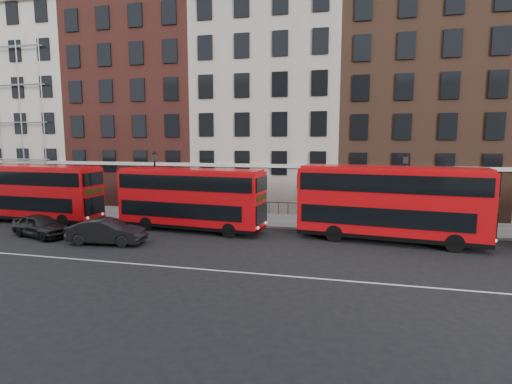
% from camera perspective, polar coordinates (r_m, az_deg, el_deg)
% --- Properties ---
extents(ground, '(120.00, 120.00, 0.00)m').
position_cam_1_polar(ground, '(22.19, -6.95, -9.23)').
color(ground, black).
rests_on(ground, ground).
extents(pavement, '(80.00, 5.00, 0.15)m').
position_cam_1_polar(pavement, '(31.93, -0.32, -3.88)').
color(pavement, gray).
rests_on(pavement, ground).
extents(kerb, '(80.00, 0.30, 0.16)m').
position_cam_1_polar(kerb, '(29.56, -1.49, -4.79)').
color(kerb, gray).
rests_on(kerb, ground).
extents(road_centre_line, '(70.00, 0.12, 0.01)m').
position_cam_1_polar(road_centre_line, '(20.42, -8.95, -10.75)').
color(road_centre_line, white).
rests_on(road_centre_line, ground).
extents(building_terrace, '(64.00, 11.95, 22.00)m').
position_cam_1_polar(building_terrace, '(38.76, 1.92, 13.22)').
color(building_terrace, beige).
rests_on(building_terrace, ground).
extents(bus_a, '(10.56, 2.98, 4.39)m').
position_cam_1_polar(bus_a, '(35.24, -28.88, 0.02)').
color(bus_a, red).
rests_on(bus_a, ground).
extents(bus_b, '(10.58, 3.46, 4.37)m').
position_cam_1_polar(bus_b, '(28.25, -9.33, -0.80)').
color(bus_b, red).
rests_on(bus_b, ground).
extents(bus_c, '(11.49, 4.05, 4.73)m').
position_cam_1_polar(bus_c, '(26.12, 18.52, -1.33)').
color(bus_c, red).
rests_on(bus_c, ground).
extents(car_rear, '(4.70, 2.93, 1.49)m').
position_cam_1_polar(car_rear, '(29.91, -28.39, -4.25)').
color(car_rear, black).
rests_on(car_rear, ground).
extents(car_front, '(4.81, 2.12, 1.54)m').
position_cam_1_polar(car_front, '(26.25, -20.56, -5.30)').
color(car_front, black).
rests_on(car_front, ground).
extents(lamp_post_left, '(0.44, 0.44, 5.33)m').
position_cam_1_polar(lamp_post_left, '(32.74, -14.19, 1.50)').
color(lamp_post_left, black).
rests_on(lamp_post_left, pavement).
extents(lamp_post_right, '(0.44, 0.44, 5.33)m').
position_cam_1_polar(lamp_post_right, '(29.46, 20.42, 0.61)').
color(lamp_post_right, black).
rests_on(lamp_post_right, pavement).
extents(iron_railings, '(6.60, 0.06, 1.00)m').
position_cam_1_polar(iron_railings, '(33.92, 0.57, -2.21)').
color(iron_railings, black).
rests_on(iron_railings, pavement).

